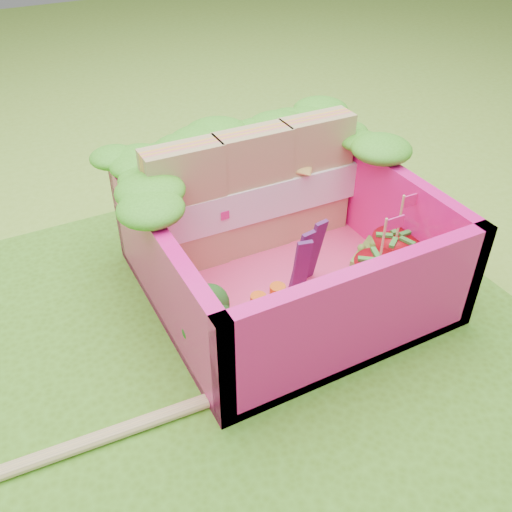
{
  "coord_description": "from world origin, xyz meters",
  "views": [
    {
      "loc": [
        -0.86,
        -1.75,
        1.91
      ],
      "look_at": [
        0.16,
        0.19,
        0.28
      ],
      "focal_mm": 40.0,
      "sensor_mm": 36.0,
      "label": 1
    }
  ],
  "objects_px": {
    "bento_box": "(284,243)",
    "sandwich_stack": "(254,193)",
    "broccoli": "(210,319)",
    "chopsticks": "(25,464)",
    "strawberry_left": "(377,281)",
    "strawberry_right": "(393,256)"
  },
  "relations": [
    {
      "from": "bento_box",
      "to": "sandwich_stack",
      "type": "distance_m",
      "value": 0.35
    },
    {
      "from": "sandwich_stack",
      "to": "broccoli",
      "type": "distance_m",
      "value": 0.81
    },
    {
      "from": "chopsticks",
      "to": "strawberry_left",
      "type": "bearing_deg",
      "value": 3.98
    },
    {
      "from": "sandwich_stack",
      "to": "chopsticks",
      "type": "xyz_separation_m",
      "value": [
        -1.36,
        -0.8,
        -0.36
      ]
    },
    {
      "from": "bento_box",
      "to": "chopsticks",
      "type": "height_order",
      "value": "bento_box"
    },
    {
      "from": "sandwich_stack",
      "to": "broccoli",
      "type": "xyz_separation_m",
      "value": [
        -0.52,
        -0.6,
        -0.16
      ]
    },
    {
      "from": "strawberry_right",
      "to": "sandwich_stack",
      "type": "bearing_deg",
      "value": 131.4
    },
    {
      "from": "strawberry_left",
      "to": "bento_box",
      "type": "bearing_deg",
      "value": 130.9
    },
    {
      "from": "broccoli",
      "to": "strawberry_right",
      "type": "xyz_separation_m",
      "value": [
        1.02,
        0.04,
        -0.05
      ]
    },
    {
      "from": "sandwich_stack",
      "to": "strawberry_left",
      "type": "xyz_separation_m",
      "value": [
        0.3,
        -0.68,
        -0.21
      ]
    },
    {
      "from": "broccoli",
      "to": "chopsticks",
      "type": "distance_m",
      "value": 0.88
    },
    {
      "from": "strawberry_left",
      "to": "chopsticks",
      "type": "xyz_separation_m",
      "value": [
        -1.66,
        -0.12,
        -0.15
      ]
    },
    {
      "from": "bento_box",
      "to": "strawberry_left",
      "type": "distance_m",
      "value": 0.47
    },
    {
      "from": "sandwich_stack",
      "to": "bento_box",
      "type": "bearing_deg",
      "value": -90.8
    },
    {
      "from": "bento_box",
      "to": "strawberry_left",
      "type": "relative_size",
      "value": 2.73
    },
    {
      "from": "sandwich_stack",
      "to": "chopsticks",
      "type": "bearing_deg",
      "value": -149.61
    },
    {
      "from": "chopsticks",
      "to": "strawberry_right",
      "type": "bearing_deg",
      "value": 7.25
    },
    {
      "from": "bento_box",
      "to": "strawberry_right",
      "type": "bearing_deg",
      "value": -24.76
    },
    {
      "from": "strawberry_left",
      "to": "broccoli",
      "type": "bearing_deg",
      "value": 174.39
    },
    {
      "from": "strawberry_left",
      "to": "chopsticks",
      "type": "relative_size",
      "value": 0.2
    },
    {
      "from": "sandwich_stack",
      "to": "strawberry_right",
      "type": "relative_size",
      "value": 2.57
    },
    {
      "from": "broccoli",
      "to": "sandwich_stack",
      "type": "bearing_deg",
      "value": 48.94
    }
  ]
}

